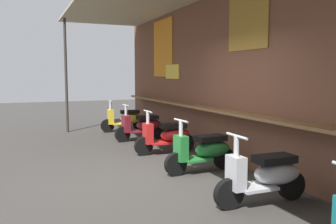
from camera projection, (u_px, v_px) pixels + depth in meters
ground_plane at (148, 179)px, 5.84m from camera, size 37.09×37.09×0.00m
market_stall_facade at (242, 59)px, 6.34m from camera, size 13.25×2.85×3.58m
scooter_yellow at (126, 119)px, 10.76m from camera, size 0.48×1.40×0.97m
scooter_maroon at (143, 126)px, 9.30m from camera, size 0.48×1.40×0.97m
scooter_red at (168, 136)px, 7.75m from camera, size 0.46×1.40×0.97m
scooter_green at (205, 150)px, 6.25m from camera, size 0.47×1.40×0.97m
scooter_silver at (267, 175)px, 4.70m from camera, size 0.46×1.40×0.97m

